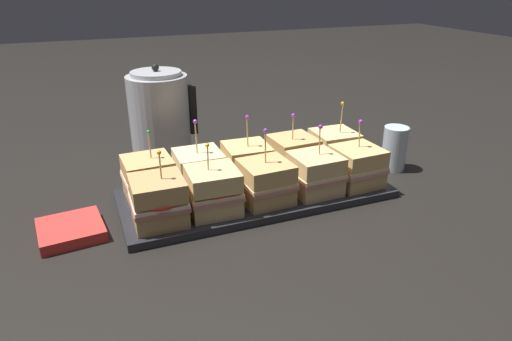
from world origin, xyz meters
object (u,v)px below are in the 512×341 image
Objects in this scene: sandwich_front_far_left at (159,201)px; sandwich_front_left at (213,191)px; sandwich_front_right at (315,174)px; drinking_glass at (394,148)px; sandwich_front_far_right at (357,166)px; serving_platter at (256,194)px; sandwich_back_left at (199,171)px; sandwich_front_center at (266,182)px; sandwich_back_far_right at (334,150)px; sandwich_back_center at (248,163)px; kettle_steel at (160,116)px; napkin_stack at (71,230)px; sandwich_back_right at (293,156)px; sandwich_back_far_left at (149,178)px.

sandwich_front_left is at bearing 1.37° from sandwich_front_far_left.
sandwich_front_right is at bearing 0.17° from sandwich_front_left.
drinking_glass is (0.65, 0.08, -0.01)m from sandwich_front_far_left.
serving_platter is at bearing 166.34° from sandwich_front_far_right.
serving_platter is 0.26m from sandwich_front_far_left.
drinking_glass is at bearing 2.65° from serving_platter.
sandwich_back_left is at bearing 154.27° from sandwich_front_right.
sandwich_front_center is 0.96× the size of sandwich_back_far_right.
sandwich_back_far_right is at bearing 13.03° from serving_platter.
serving_platter is 3.93× the size of sandwich_front_far_right.
sandwich_back_center is 0.33m from kettle_steel.
sandwich_front_far_left is 0.17m from sandwich_back_left.
sandwich_front_left is 0.39m from sandwich_back_far_right.
sandwich_back_left reaches higher than serving_platter.
serving_platter is at bearing 2.36° from napkin_stack.
sandwich_front_far_right is at bearing -155.69° from drinking_glass.
sandwich_front_far_left is at bearing -161.92° from sandwich_back_right.
kettle_steel reaches higher than sandwich_front_far_left.
napkin_stack is (-0.42, -0.08, -0.05)m from sandwich_back_center.
sandwich_front_far_right is 0.19m from drinking_glass.
sandwich_front_center is 0.42m from napkin_stack.
sandwich_back_center is (0.24, -0.00, 0.00)m from sandwich_back_far_left.
sandwich_back_far_right is (0.48, 0.12, 0.00)m from sandwich_front_far_left.
sandwich_front_far_left is at bearing -134.25° from sandwich_back_left.
napkin_stack is (-0.54, 0.04, -0.05)m from sandwich_front_right.
sandwich_back_right is (-0.00, 0.12, 0.00)m from sandwich_front_right.
sandwich_front_center is 0.44m from kettle_steel.
drinking_glass is (0.29, 0.08, -0.01)m from sandwich_front_right.
sandwich_back_left reaches higher than drinking_glass.
sandwich_front_center is (0.00, -0.06, 0.06)m from serving_platter.
kettle_steel reaches higher than sandwich_back_right.
sandwich_back_center is (-0.00, 0.12, 0.00)m from sandwich_front_center.
sandwich_back_left is at bearing 179.53° from sandwich_back_far_right.
drinking_glass is at bearing 2.50° from napkin_stack.
napkin_stack is (-0.29, 0.04, -0.05)m from sandwich_front_left.
sandwich_front_right is at bearing -25.42° from serving_platter.
sandwich_front_center reaches higher than sandwich_front_right.
sandwich_back_far_left is 1.16× the size of napkin_stack.
napkin_stack is at bearing -165.42° from sandwich_back_left.
sandwich_back_center is at bearing 88.35° from serving_platter.
napkin_stack is (-0.26, -0.37, -0.11)m from kettle_steel.
sandwich_back_left reaches higher than sandwich_back_right.
sandwich_back_far_left is (-0.36, 0.12, -0.00)m from sandwich_front_right.
sandwich_back_center is (0.24, 0.12, -0.00)m from sandwich_front_far_left.
sandwich_front_far_right reaches higher than sandwich_front_far_left.
sandwich_front_far_left and sandwich_back_far_left have the same top height.
drinking_glass is 0.83m from napkin_stack.
sandwich_front_left is 0.90× the size of sandwich_back_left.
sandwich_front_far_left is at bearing -179.46° from sandwich_front_far_right.
sandwich_front_right is (0.12, -0.00, 0.00)m from sandwich_front_center.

